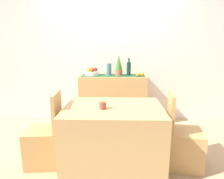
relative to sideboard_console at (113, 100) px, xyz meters
The scene contains 18 objects.
ground_plane 1.03m from the sideboard_console, 91.35° to the right, with size 6.40×6.40×0.02m, color tan.
room_wall_rear 0.94m from the sideboard_console, 94.75° to the left, with size 6.40×0.06×2.70m, color silver.
sideboard_console is the anchor object (origin of this frame).
table_runner 0.45m from the sideboard_console, ahead, with size 1.13×0.32×0.01m, color #1C5131.
fruit_bowl 0.62m from the sideboard_console, behind, with size 0.25×0.25×0.06m, color white.
apple_right 0.69m from the sideboard_console, behind, with size 0.08×0.08×0.08m, color #8EA03D.
apple_upper 0.66m from the sideboard_console, behind, with size 0.08×0.08×0.08m, color #B53424.
apple_rear 0.64m from the sideboard_console, behind, with size 0.07×0.07×0.07m, color #A52A28.
apple_center 0.71m from the sideboard_console, behind, with size 0.08×0.08×0.08m, color gold.
wine_bottle 0.64m from the sideboard_console, ahead, with size 0.07×0.07×0.32m.
ceramic_vase 0.56m from the sideboard_console, behind, with size 0.09×0.09×0.22m, color #46707D.
potted_plant 0.64m from the sideboard_console, ahead, with size 0.14×0.14×0.37m.
orange_loose_mid 0.66m from the sideboard_console, 13.92° to the right, with size 0.07×0.07×0.07m, color orange.
orange_loose_near_bowl 0.71m from the sideboard_console, ahead, with size 0.07×0.07×0.07m, color orange.
dining_table 1.36m from the sideboard_console, 88.38° to the right, with size 1.14×0.84×0.74m, color tan.
coffee_cup 1.48m from the sideboard_console, 93.10° to the right, with size 0.08×0.08×0.08m, color brown.
chair_near_window 1.58m from the sideboard_console, 120.35° to the right, with size 0.43×0.43×0.90m.
chair_by_corner 1.62m from the sideboard_console, 57.27° to the right, with size 0.45×0.45×0.90m.
Camera 1 is at (0.11, -2.67, 1.45)m, focal length 32.34 mm.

